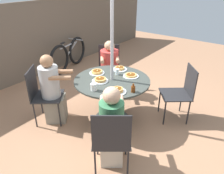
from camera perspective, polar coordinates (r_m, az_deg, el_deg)
ground_plane at (r=3.91m, az=0.00°, el=-8.15°), size 12.00×12.00×0.00m
back_fence at (r=5.38m, az=-23.27°, el=10.19°), size 10.00×0.06×1.75m
patio_table at (r=3.58m, az=0.00°, el=-0.12°), size 1.23×1.23×0.76m
umbrella_pole at (r=3.39m, az=0.00°, el=7.11°), size 0.05×0.05×2.19m
patio_chair_north at (r=4.67m, az=-0.72°, el=5.74°), size 0.66×0.66×0.96m
diner_north at (r=4.51m, az=-0.63°, el=4.35°), size 0.58×0.57×1.12m
patio_chair_east at (r=3.76m, az=-17.96°, el=-1.31°), size 0.66×0.66×0.96m
diner_east at (r=3.71m, az=-15.27°, el=-1.16°), size 0.54×0.57×1.19m
patio_chair_south at (r=2.65m, az=-0.13°, el=-13.16°), size 0.65×0.65×0.96m
diner_south at (r=2.80m, az=-0.11°, el=-10.90°), size 0.56×0.52×1.14m
patio_chair_west at (r=3.82m, az=17.69°, el=-0.83°), size 0.65×0.65×0.96m
pancake_plate_a at (r=3.13m, az=1.45°, el=-0.94°), size 0.26×0.26×0.07m
pancake_plate_b at (r=3.88m, az=2.00°, el=4.82°), size 0.26×0.26×0.06m
pancake_plate_c at (r=3.63m, az=4.92°, el=3.02°), size 0.26×0.26×0.05m
pancake_plate_d at (r=3.45m, az=-3.11°, el=1.83°), size 0.26×0.26×0.06m
pancake_plate_e at (r=3.74m, az=-3.96°, el=3.88°), size 0.26×0.26×0.06m
syrup_bottle at (r=3.13m, az=5.55°, el=-0.49°), size 0.08×0.06×0.13m
coffee_cup at (r=3.17m, az=-4.82°, el=0.00°), size 0.09×0.09×0.11m
drinking_glass_a at (r=3.67m, az=1.41°, el=3.99°), size 0.06×0.06×0.10m
bicycle at (r=5.91m, az=-11.23°, el=8.29°), size 1.55×0.51×0.77m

